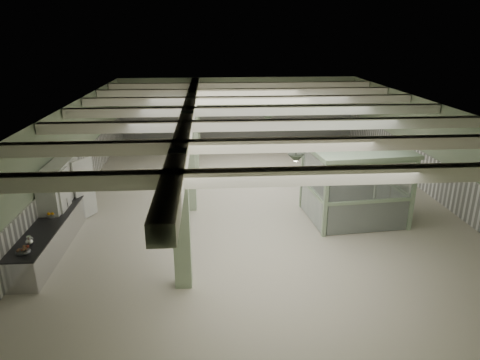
{
  "coord_description": "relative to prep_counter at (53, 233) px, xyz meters",
  "views": [
    {
      "loc": [
        -1.74,
        -15.65,
        6.25
      ],
      "look_at": [
        -0.73,
        -1.65,
        1.3
      ],
      "focal_mm": 32.0,
      "sensor_mm": 36.0,
      "label": 1
    }
  ],
  "objects": [
    {
      "name": "beam_f",
      "position": [
        6.54,
        8.64,
        2.96
      ],
      "size": [
        13.9,
        0.35,
        0.32
      ],
      "primitive_type": "cube",
      "color": "silver",
      "rests_on": "ceiling"
    },
    {
      "name": "wainscot_left",
      "position": [
        -0.43,
        3.64,
        0.29
      ],
      "size": [
        0.05,
        19.9,
        1.5
      ],
      "primitive_type": "cube",
      "color": "white",
      "rests_on": "floor"
    },
    {
      "name": "prep_counter",
      "position": [
        0.0,
        0.0,
        0.0
      ],
      "size": [
        0.89,
        5.09,
        0.91
      ],
      "color": "silver",
      "rests_on": "floor"
    },
    {
      "name": "wall_left",
      "position": [
        -0.46,
        3.64,
        1.34
      ],
      "size": [
        0.02,
        20.0,
        3.6
      ],
      "primitive_type": "cube",
      "color": "#9DAE8B",
      "rests_on": "floor"
    },
    {
      "name": "guard_booth",
      "position": [
        9.7,
        1.42,
        1.28
      ],
      "size": [
        3.41,
        2.97,
        2.56
      ],
      "rotation": [
        0.0,
        0.0,
        0.09
      ],
      "color": "#91AB89",
      "rests_on": "floor"
    },
    {
      "name": "column_a",
      "position": [
        4.04,
        -2.36,
        1.34
      ],
      "size": [
        0.42,
        0.42,
        3.6
      ],
      "primitive_type": "cube",
      "color": "#A2B995",
      "rests_on": "floor"
    },
    {
      "name": "column_c",
      "position": [
        4.04,
        7.64,
        1.34
      ],
      "size": [
        0.42,
        0.42,
        3.6
      ],
      "primitive_type": "cube",
      "color": "#A2B995",
      "rests_on": "floor"
    },
    {
      "name": "floor",
      "position": [
        6.54,
        3.64,
        -0.46
      ],
      "size": [
        20.0,
        20.0,
        0.0
      ],
      "primitive_type": "plane",
      "color": "beige",
      "rests_on": "ground"
    },
    {
      "name": "beam_a",
      "position": [
        6.54,
        -3.86,
        2.96
      ],
      "size": [
        13.9,
        0.35,
        0.32
      ],
      "primitive_type": "cube",
      "color": "silver",
      "rests_on": "ceiling"
    },
    {
      "name": "veg_colander",
      "position": [
        0.01,
        -2.05,
        0.52
      ],
      "size": [
        0.47,
        0.47,
        0.17
      ],
      "primitive_type": null,
      "rotation": [
        0.0,
        0.0,
        0.29
      ],
      "color": "#39393D",
      "rests_on": "prep_counter"
    },
    {
      "name": "ceiling",
      "position": [
        6.54,
        3.64,
        3.14
      ],
      "size": [
        14.0,
        20.0,
        0.02
      ],
      "primitive_type": "cube",
      "color": "beige",
      "rests_on": "wall_back"
    },
    {
      "name": "wall_right",
      "position": [
        13.54,
        3.64,
        1.34
      ],
      "size": [
        0.02,
        20.0,
        3.6
      ],
      "primitive_type": "cube",
      "color": "#9DAE8B",
      "rests_on": "floor"
    },
    {
      "name": "wall_back",
      "position": [
        6.54,
        13.64,
        1.34
      ],
      "size": [
        14.0,
        0.02,
        3.6
      ],
      "primitive_type": "cube",
      "color": "#9DAE8B",
      "rests_on": "floor"
    },
    {
      "name": "walkin_cooler",
      "position": [
        -0.08,
        1.35,
        0.65
      ],
      "size": [
        0.99,
        2.43,
        2.22
      ],
      "color": "silver",
      "rests_on": "floor"
    },
    {
      "name": "pitcher_near",
      "position": [
        0.07,
        1.81,
        0.58
      ],
      "size": [
        0.2,
        0.23,
        0.28
      ],
      "primitive_type": null,
      "rotation": [
        0.0,
        0.0,
        0.03
      ],
      "color": "silver",
      "rests_on": "prep_counter"
    },
    {
      "name": "filing_cabinet",
      "position": [
        11.36,
        1.5,
        0.1
      ],
      "size": [
        0.51,
        0.6,
        1.11
      ],
      "primitive_type": "cube",
      "rotation": [
        0.0,
        0.0,
        0.34
      ],
      "color": "#606352",
      "rests_on": "floor"
    },
    {
      "name": "beam_b",
      "position": [
        6.54,
        -1.36,
        2.96
      ],
      "size": [
        13.9,
        0.35,
        0.32
      ],
      "primitive_type": "cube",
      "color": "silver",
      "rests_on": "ceiling"
    },
    {
      "name": "wainscot_right",
      "position": [
        13.52,
        3.64,
        0.29
      ],
      "size": [
        0.05,
        19.9,
        1.5
      ],
      "primitive_type": "cube",
      "color": "white",
      "rests_on": "floor"
    },
    {
      "name": "pendant_front",
      "position": [
        7.04,
        -1.36,
        2.59
      ],
      "size": [
        0.44,
        0.44,
        0.22
      ],
      "primitive_type": "cone",
      "rotation": [
        3.14,
        0.0,
        0.0
      ],
      "color": "#334030",
      "rests_on": "ceiling"
    },
    {
      "name": "pitcher_far",
      "position": [
        0.04,
        -1.69,
        0.58
      ],
      "size": [
        0.27,
        0.29,
        0.29
      ],
      "primitive_type": null,
      "rotation": [
        0.0,
        0.0,
        0.42
      ],
      "color": "silver",
      "rests_on": "prep_counter"
    },
    {
      "name": "column_d",
      "position": [
        4.04,
        11.64,
        1.34
      ],
      "size": [
        0.42,
        0.42,
        3.6
      ],
      "primitive_type": "cube",
      "color": "#A2B995",
      "rests_on": "floor"
    },
    {
      "name": "wall_front",
      "position": [
        6.54,
        -6.36,
        1.34
      ],
      "size": [
        14.0,
        0.02,
        3.6
      ],
      "primitive_type": "cube",
      "color": "#9DAE8B",
      "rests_on": "floor"
    },
    {
      "name": "column_b",
      "position": [
        4.04,
        2.64,
        1.34
      ],
      "size": [
        0.42,
        0.42,
        3.6
      ],
      "primitive_type": "cube",
      "color": "#A2B995",
      "rests_on": "floor"
    },
    {
      "name": "beam_g",
      "position": [
        6.54,
        11.14,
        2.96
      ],
      "size": [
        13.9,
        0.35,
        0.32
      ],
      "primitive_type": "cube",
      "color": "silver",
      "rests_on": "ceiling"
    },
    {
      "name": "beam_d",
      "position": [
        6.54,
        3.64,
        2.96
      ],
      "size": [
        13.9,
        0.35,
        0.32
      ],
      "primitive_type": "cube",
      "color": "silver",
      "rests_on": "ceiling"
    },
    {
      "name": "beam_c",
      "position": [
        6.54,
        1.14,
        2.96
      ],
      "size": [
        13.9,
        0.35,
        0.32
      ],
      "primitive_type": "cube",
      "color": "silver",
      "rests_on": "ceiling"
    },
    {
      "name": "pendant_back",
      "position": [
        7.04,
        9.14,
        2.59
      ],
      "size": [
        0.44,
        0.44,
        0.22
      ],
      "primitive_type": "cone",
      "rotation": [
        3.14,
        0.0,
        0.0
      ],
      "color": "#334030",
      "rests_on": "ceiling"
    },
    {
      "name": "orange_bowl",
      "position": [
        -0.03,
        0.17,
        0.49
      ],
      "size": [
        0.29,
        0.29,
        0.1
      ],
      "primitive_type": "cylinder",
      "rotation": [
        0.0,
        0.0,
        -0.08
      ],
      "color": "#B2B2B7",
      "rests_on": "prep_counter"
    },
    {
      "name": "beam_e",
      "position": [
        6.54,
        6.14,
        2.96
      ],
      "size": [
        13.9,
        0.35,
        0.32
      ],
      "primitive_type": "cube",
      "color": "silver",
      "rests_on": "ceiling"
    },
    {
      "name": "wainscot_back",
      "position": [
        6.54,
        13.62,
        0.29
      ],
      "size": [
        13.9,
        0.05,
        1.5
      ],
      "primitive_type": "cube",
      "color": "white",
      "rests_on": "floor"
    },
    {
      "name": "girder",
      "position": [
        4.04,
        3.64,
        2.92
      ],
      "size": [
        0.45,
        19.9,
        0.4
      ],
      "primitive_type": "cube",
      "color": "silver",
      "rests_on": "ceiling"
    },
    {
      "name": "pendant_mid",
      "position": [
        7.04,
        4.14,
        2.59
      ],
      "size": [
        0.44,
        0.44,
        0.22
      ],
      "primitive_type": "cone",
      "rotation": [
        3.14,
        0.0,
        0.0
      ],
      "color": "#334030",
      "rests_on": "ceiling"
    }
  ]
}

